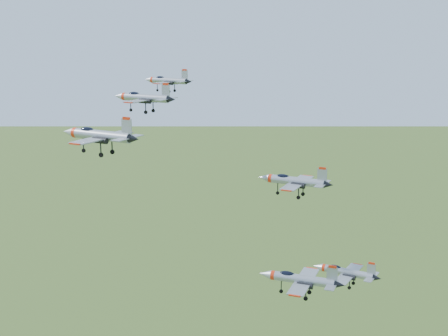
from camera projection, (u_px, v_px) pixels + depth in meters
The scene contains 6 objects.
jet_lead at pixel (167, 80), 127.45m from camera, with size 11.52×9.57×3.08m.
jet_left_high at pixel (143, 97), 107.41m from camera, with size 12.64×10.53×3.38m.
jet_right_high at pixel (99, 135), 87.24m from camera, with size 13.60×11.28×3.63m.
jet_left_low at pixel (294, 181), 99.62m from camera, with size 12.64×10.57×3.38m.
jet_right_low at pixel (300, 279), 90.96m from camera, with size 12.76×10.78×3.44m.
jet_trail at pixel (345, 272), 96.77m from camera, with size 11.07×9.18×2.96m.
Camera 1 is at (62.33, -83.69, 158.85)m, focal length 50.00 mm.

